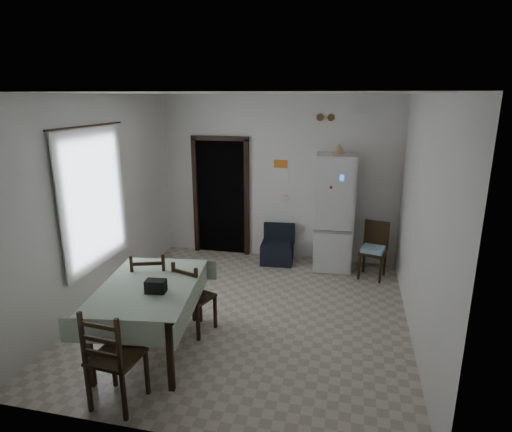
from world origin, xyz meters
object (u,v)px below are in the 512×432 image
at_px(dining_chair_far_right, 195,296).
at_px(dining_chair_near_head, 116,355).
at_px(dining_table, 151,318).
at_px(navy_seat, 277,245).
at_px(dining_chair_far_left, 152,288).
at_px(fridge, 334,213).
at_px(corner_chair, 373,251).

relative_size(dining_chair_far_right, dining_chair_near_head, 0.91).
xyz_separation_m(dining_table, dining_chair_near_head, (0.09, -0.90, 0.11)).
xyz_separation_m(navy_seat, dining_chair_far_left, (-1.18, -2.47, 0.18)).
distance_m(dining_chair_far_right, dining_chair_near_head, 1.44).
distance_m(navy_seat, dining_table, 3.14).
relative_size(dining_table, dining_chair_far_left, 1.54).
bearing_deg(navy_seat, dining_chair_far_right, -107.60).
distance_m(fridge, dining_chair_far_left, 3.30).
height_order(fridge, corner_chair, fridge).
xyz_separation_m(dining_table, dining_chair_far_right, (0.34, 0.52, 0.06)).
bearing_deg(dining_chair_far_left, dining_chair_near_head, 84.97).
height_order(fridge, navy_seat, fridge).
relative_size(navy_seat, dining_chair_far_right, 0.71).
relative_size(fridge, dining_chair_far_right, 2.07).
bearing_deg(fridge, dining_chair_far_left, -134.48).
distance_m(dining_chair_far_left, dining_chair_near_head, 1.46).
bearing_deg(dining_table, navy_seat, 64.32).
height_order(dining_chair_far_right, dining_chair_near_head, dining_chair_near_head).
bearing_deg(dining_chair_far_right, dining_chair_far_left, 17.21).
height_order(dining_chair_far_left, dining_chair_near_head, dining_chair_near_head).
relative_size(dining_chair_far_left, dining_chair_far_right, 1.09).
bearing_deg(corner_chair, dining_chair_far_left, -128.35).
bearing_deg(fridge, dining_chair_near_head, -118.49).
distance_m(fridge, dining_chair_near_head, 4.32).
relative_size(dining_table, dining_chair_near_head, 1.52).
xyz_separation_m(dining_chair_far_left, dining_chair_near_head, (0.33, -1.43, 0.01)).
height_order(dining_chair_far_left, dining_chair_far_right, dining_chair_far_left).
relative_size(dining_table, dining_chair_far_right, 1.68).
bearing_deg(navy_seat, dining_chair_near_head, -106.35).
height_order(navy_seat, dining_chair_far_left, dining_chair_far_left).
bearing_deg(dining_chair_near_head, dining_chair_far_left, -71.86).
bearing_deg(dining_table, dining_chair_far_right, 48.19).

